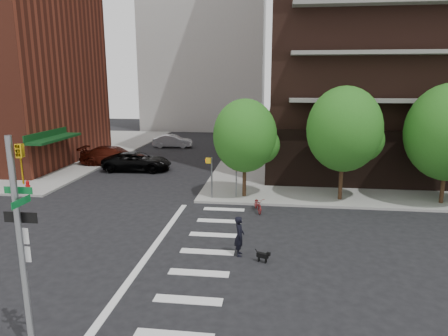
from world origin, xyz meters
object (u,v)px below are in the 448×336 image
traffic_signal (25,269)px  dog_walker (239,236)px  parked_car_black (137,161)px  parked_car_maroon (114,156)px  fire_hydrant (28,185)px  parked_car_silver (173,141)px  scooter (258,204)px

traffic_signal → dog_walker: traffic_signal is taller
parked_car_black → parked_car_maroon: size_ratio=0.95×
traffic_signal → fire_hydrant: (-10.03, 15.29, -2.15)m
fire_hydrant → dog_walker: dog_walker is taller
traffic_signal → fire_hydrant: size_ratio=8.20×
parked_car_black → dog_walker: size_ratio=3.20×
traffic_signal → parked_car_maroon: traffic_signal is taller
parked_car_maroon → parked_car_silver: size_ratio=1.35×
fire_hydrant → parked_car_black: bearing=56.5°
fire_hydrant → parked_car_black: parked_car_black is taller
parked_car_black → scooter: parked_car_black is taller
scooter → dog_walker: (-0.56, -6.01, 0.45)m
fire_hydrant → parked_car_black: size_ratio=0.13×
parked_car_black → scooter: 14.15m
fire_hydrant → parked_car_black: 9.07m
traffic_signal → scooter: traffic_signal is taller
fire_hydrant → traffic_signal: bearing=-56.7°
parked_car_black → dog_walker: dog_walker is taller
fire_hydrant → scooter: size_ratio=0.45×
dog_walker → scooter: bearing=-10.6°
fire_hydrant → scooter: fire_hydrant is taller
scooter → dog_walker: dog_walker is taller
traffic_signal → dog_walker: 9.03m
scooter → parked_car_black: bearing=123.8°
parked_car_silver → dog_walker: bearing=-164.9°
fire_hydrant → parked_car_maroon: 9.54m
parked_car_maroon → parked_car_black: bearing=-125.5°
traffic_signal → parked_car_maroon: 25.81m
parked_car_black → dog_walker: 18.41m
fire_hydrant → dog_walker: (14.93, -7.93, 0.33)m
parked_car_silver → parked_car_maroon: bearing=160.4°
parked_car_maroon → scooter: bearing=-133.7°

